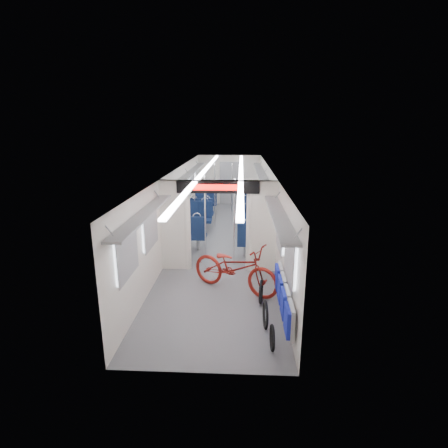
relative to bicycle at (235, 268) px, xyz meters
name	(u,v)px	position (x,y,z in m)	size (l,w,h in m)	color
carriage	(222,199)	(-0.45, 2.97, 0.95)	(12.00, 12.02, 2.31)	#515456
bicycle	(235,268)	(0.00, 0.00, 0.00)	(0.73, 2.10, 1.10)	maroon
flip_bench	(283,296)	(0.91, -1.36, 0.03)	(0.12, 2.12, 0.54)	gray
bike_hoop_a	(272,339)	(0.65, -2.14, -0.36)	(0.44, 0.44, 0.05)	black
bike_hoop_b	(265,316)	(0.58, -1.49, -0.32)	(0.52, 0.52, 0.05)	black
bike_hoop_c	(261,293)	(0.55, -0.54, -0.32)	(0.51, 0.51, 0.05)	black
seat_bay_near_left	(194,223)	(-1.38, 3.62, 0.02)	(0.96, 2.33, 1.18)	#0D1A3A
seat_bay_near_right	(253,229)	(0.49, 3.03, 0.00)	(0.93, 2.16, 1.13)	#0D1A3A
seat_bay_far_left	(204,205)	(-1.38, 6.46, 0.00)	(0.92, 2.12, 1.11)	#0D1A3A
seat_bay_far_right	(250,205)	(0.49, 6.43, 0.02)	(0.96, 2.29, 1.17)	#0D1A3A
stanchion_near_left	(205,217)	(-0.86, 2.09, 0.60)	(0.04, 0.04, 2.30)	silver
stanchion_near_right	(234,223)	(-0.05, 1.55, 0.60)	(0.05, 0.05, 2.30)	silver
stanchion_far_left	(215,196)	(-0.83, 5.21, 0.60)	(0.05, 0.05, 2.30)	silver
stanchion_far_right	(232,195)	(-0.22, 5.32, 0.60)	(0.04, 0.04, 2.30)	silver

